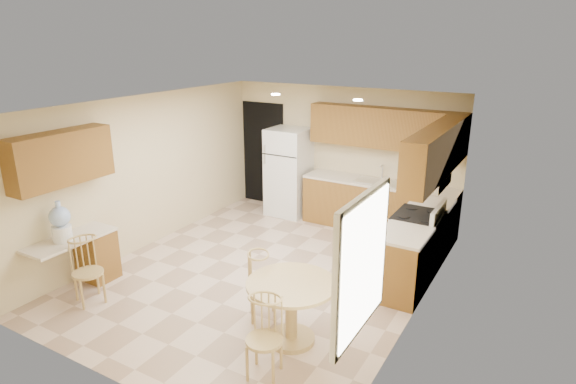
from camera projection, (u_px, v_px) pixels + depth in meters
The scene contains 30 objects.
floor at pixel (264, 273), 7.18m from camera, with size 5.50×5.50×0.00m, color #CCAE94.
ceiling at pixel (261, 105), 6.40m from camera, with size 4.50×5.50×0.02m, color white.
wall_back at pixel (342, 154), 9.05m from camera, with size 4.50×0.02×2.50m, color beige.
wall_front at pixel (104, 273), 4.53m from camera, with size 4.50×0.02×2.50m, color beige.
wall_left at pixel (147, 172), 7.86m from camera, with size 0.02×5.50×2.50m, color beige.
wall_right at pixel (421, 223), 5.72m from camera, with size 0.02×5.50×2.50m, color beige.
doorway at pixel (263, 154), 9.94m from camera, with size 0.90×0.02×2.10m, color black.
base_cab_back at pixel (378, 207), 8.64m from camera, with size 2.75×0.60×0.87m, color brown.
counter_back at pixel (379, 183), 8.50m from camera, with size 2.75×0.63×0.04m, color beige.
base_cab_right_a at pixel (429, 230), 7.64m from camera, with size 0.60×0.59×0.87m, color brown.
counter_right_a at pixel (432, 203), 7.50m from camera, with size 0.63×0.59×0.04m, color beige.
base_cab_right_b at pixel (402, 266), 6.45m from camera, with size 0.60×0.80×0.87m, color brown.
counter_right_b at pixel (404, 235), 6.30m from camera, with size 0.63×0.80×0.04m, color beige.
upper_cab_back at pixel (385, 128), 8.32m from camera, with size 2.75×0.33×0.70m, color brown.
upper_cab_right at pixel (437, 152), 6.61m from camera, with size 0.33×2.42×0.70m, color brown.
upper_cab_left at pixel (61, 158), 6.28m from camera, with size 0.33×1.40×0.70m, color brown.
sink at pixel (378, 182), 8.51m from camera, with size 0.78×0.44×0.01m, color silver.
range_hood at pixel (427, 182), 6.76m from camera, with size 0.50×0.76×0.14m, color silver.
desk_pedestal at pixel (97, 255), 6.93m from camera, with size 0.48×0.42×0.72m, color brown.
desk_top at pixel (70, 240), 6.50m from camera, with size 0.50×1.20×0.04m, color beige.
window at pixel (362, 265), 4.13m from camera, with size 0.06×1.12×1.30m.
can_light_a at pixel (276, 94), 7.63m from camera, with size 0.14×0.14×0.02m, color white.
can_light_b at pixel (358, 100), 6.97m from camera, with size 0.14×0.14×0.02m, color white.
refrigerator at pixel (289, 172), 9.34m from camera, with size 0.75×0.73×1.70m.
stove at pixel (416, 242), 7.09m from camera, with size 0.65×0.76×1.09m.
dining_table at pixel (291, 303), 5.44m from camera, with size 1.02×1.02×0.75m.
chair_table_a at pixel (259, 282), 5.82m from camera, with size 0.39×0.48×0.87m.
chair_table_b at pixel (259, 335), 4.80m from camera, with size 0.39×0.41×0.88m.
chair_desk at pixel (81, 267), 6.18m from camera, with size 0.39×0.51×0.89m.
water_crock at pixel (61, 223), 6.33m from camera, with size 0.27×0.27×0.56m.
Camera 1 is at (3.54, -5.40, 3.38)m, focal length 30.00 mm.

